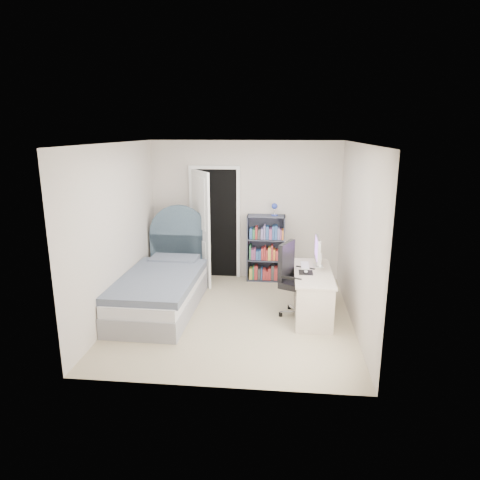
# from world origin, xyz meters

# --- Properties ---
(room_shell) EXTENTS (3.50, 3.70, 2.60)m
(room_shell) POSITION_xyz_m (0.00, 0.00, 1.25)
(room_shell) COLOR gray
(room_shell) RESTS_ON ground
(door) EXTENTS (0.92, 0.73, 2.06)m
(door) POSITION_xyz_m (-0.68, 1.55, 1.03)
(door) COLOR black
(door) RESTS_ON ground
(bed) EXTENTS (1.13, 2.32, 1.42)m
(bed) POSITION_xyz_m (-1.14, 0.31, 0.32)
(bed) COLOR gray
(bed) RESTS_ON ground
(nightstand) EXTENTS (0.38, 0.38, 0.56)m
(nightstand) POSITION_xyz_m (-1.42, 1.59, 0.37)
(nightstand) COLOR tan
(nightstand) RESTS_ON ground
(floor_lamp) EXTENTS (0.19, 0.19, 1.30)m
(floor_lamp) POSITION_xyz_m (-0.94, 1.59, 0.53)
(floor_lamp) COLOR silver
(floor_lamp) RESTS_ON ground
(bookcase) EXTENTS (0.67, 0.29, 1.43)m
(bookcase) POSITION_xyz_m (0.40, 1.65, 0.55)
(bookcase) COLOR #3C4052
(bookcase) RESTS_ON ground
(desk) EXTENTS (0.55, 1.37, 1.12)m
(desk) POSITION_xyz_m (1.14, 0.21, 0.37)
(desk) COLOR beige
(desk) RESTS_ON ground
(office_chair) EXTENTS (0.64, 0.64, 1.10)m
(office_chair) POSITION_xyz_m (0.87, 0.17, 0.60)
(office_chair) COLOR silver
(office_chair) RESTS_ON ground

